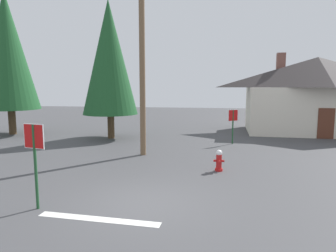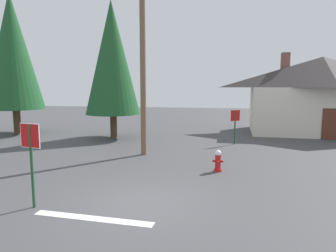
% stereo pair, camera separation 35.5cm
% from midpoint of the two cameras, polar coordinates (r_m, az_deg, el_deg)
% --- Properties ---
extents(ground_plane, '(80.00, 80.00, 0.10)m').
position_cam_midpoint_polar(ground_plane, '(9.13, -6.31, -14.57)').
color(ground_plane, '#424244').
extents(lane_stop_bar, '(3.29, 0.47, 0.01)m').
position_cam_midpoint_polar(lane_stop_bar, '(8.27, -14.37, -16.79)').
color(lane_stop_bar, silver).
rests_on(lane_stop_bar, ground).
extents(stop_sign_near, '(0.67, 0.16, 2.38)m').
position_cam_midpoint_polar(stop_sign_near, '(8.99, -25.10, -4.02)').
color(stop_sign_near, '#1E4C28').
rests_on(stop_sign_near, ground).
extents(fire_hydrant, '(0.43, 0.37, 0.86)m').
position_cam_midpoint_polar(fire_hydrant, '(12.24, 8.84, -6.53)').
color(fire_hydrant, red).
rests_on(fire_hydrant, ground).
extents(utility_pole, '(1.60, 0.28, 9.19)m').
position_cam_midpoint_polar(utility_pole, '(14.77, -5.64, 12.90)').
color(utility_pole, brown).
rests_on(utility_pole, ground).
extents(stop_sign_far, '(0.57, 0.39, 2.04)m').
position_cam_midpoint_polar(stop_sign_far, '(17.97, 11.71, 1.16)').
color(stop_sign_far, '#1E4C28').
rests_on(stop_sign_far, ground).
extents(house, '(10.45, 6.01, 5.91)m').
position_cam_midpoint_polar(house, '(24.25, 25.94, 5.50)').
color(house, silver).
rests_on(house, ground).
extents(pine_tree_tall_left, '(3.54, 3.54, 8.84)m').
position_cam_midpoint_polar(pine_tree_tall_left, '(20.01, -11.62, 12.59)').
color(pine_tree_tall_left, '#4C3823').
rests_on(pine_tree_tall_left, ground).
extents(pine_tree_mid_left, '(3.96, 3.96, 9.91)m').
position_cam_midpoint_polar(pine_tree_mid_left, '(24.12, -28.63, 12.45)').
color(pine_tree_mid_left, '#4C3823').
rests_on(pine_tree_mid_left, ground).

